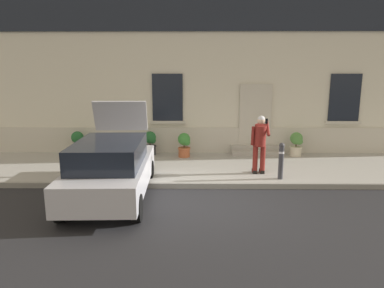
{
  "coord_description": "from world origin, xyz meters",
  "views": [
    {
      "loc": [
        -0.29,
        -8.18,
        3.15
      ],
      "look_at": [
        -0.41,
        1.6,
        1.1
      ],
      "focal_mm": 32.75,
      "sensor_mm": 36.0,
      "label": 1
    }
  ],
  "objects_px": {
    "bollard_near_person": "(281,160)",
    "planter_charcoal": "(150,142)",
    "person_on_phone": "(260,141)",
    "hatchback_car_silver": "(111,168)",
    "planter_cream": "(296,143)",
    "planter_terracotta": "(184,144)",
    "planter_olive": "(78,142)"
  },
  "relations": [
    {
      "from": "bollard_near_person",
      "to": "planter_charcoal",
      "type": "height_order",
      "value": "bollard_near_person"
    },
    {
      "from": "planter_charcoal",
      "to": "planter_terracotta",
      "type": "distance_m",
      "value": 1.29
    },
    {
      "from": "planter_charcoal",
      "to": "hatchback_car_silver",
      "type": "bearing_deg",
      "value": -96.02
    },
    {
      "from": "hatchback_car_silver",
      "to": "person_on_phone",
      "type": "height_order",
      "value": "hatchback_car_silver"
    },
    {
      "from": "planter_olive",
      "to": "planter_terracotta",
      "type": "bearing_deg",
      "value": -4.28
    },
    {
      "from": "person_on_phone",
      "to": "planter_olive",
      "type": "height_order",
      "value": "person_on_phone"
    },
    {
      "from": "person_on_phone",
      "to": "planter_terracotta",
      "type": "relative_size",
      "value": 2.03
    },
    {
      "from": "planter_charcoal",
      "to": "planter_cream",
      "type": "relative_size",
      "value": 1.0
    },
    {
      "from": "hatchback_car_silver",
      "to": "planter_charcoal",
      "type": "relative_size",
      "value": 4.79
    },
    {
      "from": "planter_olive",
      "to": "planter_cream",
      "type": "distance_m",
      "value": 7.87
    },
    {
      "from": "person_on_phone",
      "to": "planter_charcoal",
      "type": "bearing_deg",
      "value": 151.04
    },
    {
      "from": "bollard_near_person",
      "to": "planter_olive",
      "type": "relative_size",
      "value": 1.22
    },
    {
      "from": "bollard_near_person",
      "to": "planter_terracotta",
      "type": "relative_size",
      "value": 1.22
    },
    {
      "from": "person_on_phone",
      "to": "planter_olive",
      "type": "relative_size",
      "value": 2.03
    },
    {
      "from": "planter_terracotta",
      "to": "planter_cream",
      "type": "relative_size",
      "value": 1.0
    },
    {
      "from": "planter_charcoal",
      "to": "planter_terracotta",
      "type": "relative_size",
      "value": 1.0
    },
    {
      "from": "planter_olive",
      "to": "planter_charcoal",
      "type": "height_order",
      "value": "same"
    },
    {
      "from": "bollard_near_person",
      "to": "planter_terracotta",
      "type": "bearing_deg",
      "value": 137.67
    },
    {
      "from": "planter_olive",
      "to": "planter_terracotta",
      "type": "height_order",
      "value": "same"
    },
    {
      "from": "bollard_near_person",
      "to": "person_on_phone",
      "type": "xyz_separation_m",
      "value": [
        -0.52,
        0.49,
        0.44
      ]
    },
    {
      "from": "bollard_near_person",
      "to": "person_on_phone",
      "type": "relative_size",
      "value": 0.6
    },
    {
      "from": "hatchback_car_silver",
      "to": "bollard_near_person",
      "type": "distance_m",
      "value": 4.64
    },
    {
      "from": "person_on_phone",
      "to": "planter_terracotta",
      "type": "height_order",
      "value": "person_on_phone"
    },
    {
      "from": "hatchback_car_silver",
      "to": "planter_olive",
      "type": "bearing_deg",
      "value": 118.41
    },
    {
      "from": "bollard_near_person",
      "to": "planter_charcoal",
      "type": "bearing_deg",
      "value": 144.61
    },
    {
      "from": "planter_terracotta",
      "to": "planter_charcoal",
      "type": "bearing_deg",
      "value": 165.4
    },
    {
      "from": "bollard_near_person",
      "to": "planter_cream",
      "type": "distance_m",
      "value": 3.0
    },
    {
      "from": "person_on_phone",
      "to": "planter_cream",
      "type": "bearing_deg",
      "value": 57.73
    },
    {
      "from": "hatchback_car_silver",
      "to": "planter_terracotta",
      "type": "distance_m",
      "value": 4.13
    },
    {
      "from": "hatchback_car_silver",
      "to": "planter_cream",
      "type": "distance_m",
      "value": 6.92
    },
    {
      "from": "planter_terracotta",
      "to": "planter_cream",
      "type": "height_order",
      "value": "same"
    },
    {
      "from": "person_on_phone",
      "to": "hatchback_car_silver",
      "type": "bearing_deg",
      "value": -151.56
    }
  ]
}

